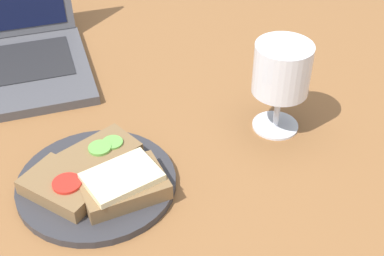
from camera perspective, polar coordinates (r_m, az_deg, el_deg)
wooden_table at (r=81.32cm, az=-2.35°, el=-3.31°), size 140.00×140.00×3.00cm
plate at (r=75.63cm, az=-10.12°, el=-5.80°), size 22.03×22.03×1.16cm
sandwich_with_tomato at (r=73.62cm, az=-13.58°, el=-6.06°), size 12.16×12.53×2.57cm
sandwich_with_cheese at (r=71.93cm, az=-7.39°, el=-5.91°), size 12.06×9.24×3.28cm
sandwich_with_cucumber at (r=77.87cm, az=-9.77°, el=-2.55°), size 12.24×10.52×2.45cm
wine_glass at (r=80.24cm, az=9.54°, el=5.77°), size 8.58×8.58×14.66cm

